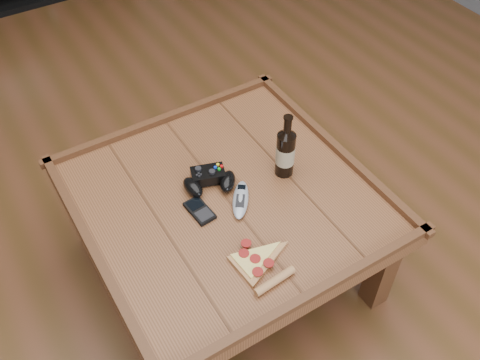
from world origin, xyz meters
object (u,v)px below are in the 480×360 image
game_controller (209,180)px  smartphone (200,211)px  remote_control (241,200)px  pizza_slice (258,263)px  coffee_table (226,207)px  beer_bottle (285,151)px

game_controller → smartphone: bearing=-116.4°
remote_control → pizza_slice: bearing=-73.8°
coffee_table → game_controller: size_ratio=5.09×
coffee_table → smartphone: 0.13m
pizza_slice → remote_control: (0.09, 0.25, 0.00)m
pizza_slice → smartphone: size_ratio=2.25×
beer_bottle → game_controller: beer_bottle is taller
beer_bottle → pizza_slice: 0.44m
coffee_table → remote_control: same height
game_controller → remote_control: 0.14m
game_controller → remote_control: bearing=-48.8°
beer_bottle → pizza_slice: size_ratio=0.96×
game_controller → remote_control: size_ratio=1.15×
game_controller → pizza_slice: (-0.04, -0.38, -0.02)m
coffee_table → smartphone: size_ratio=8.37×
game_controller → remote_control: (0.05, -0.13, -0.01)m
game_controller → coffee_table: bearing=-55.8°
coffee_table → beer_bottle: size_ratio=3.90×
beer_bottle → pizza_slice: beer_bottle is taller
beer_bottle → pizza_slice: bearing=-135.8°
beer_bottle → smartphone: (-0.36, -0.01, -0.10)m
beer_bottle → game_controller: (-0.27, 0.08, -0.08)m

